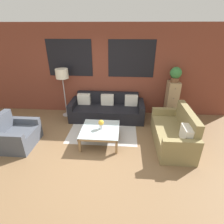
{
  "coord_description": "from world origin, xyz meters",
  "views": [
    {
      "loc": [
        0.77,
        -3.06,
        2.7
      ],
      "look_at": [
        0.45,
        1.26,
        0.55
      ],
      "focal_mm": 28.0,
      "sensor_mm": 36.0,
      "label": 1
    }
  ],
  "objects_px": {
    "couch_dark": "(107,110)",
    "coffee_table": "(100,131)",
    "settee_vintage": "(174,133)",
    "floor_lamp": "(62,76)",
    "potted_plant": "(176,74)",
    "flower_vase": "(101,124)",
    "armchair_corner": "(16,135)",
    "drawer_cabinet": "(171,100)"
  },
  "relations": [
    {
      "from": "couch_dark",
      "to": "coffee_table",
      "type": "height_order",
      "value": "couch_dark"
    },
    {
      "from": "couch_dark",
      "to": "settee_vintage",
      "type": "bearing_deg",
      "value": -35.25
    },
    {
      "from": "settee_vintage",
      "to": "coffee_table",
      "type": "height_order",
      "value": "settee_vintage"
    },
    {
      "from": "floor_lamp",
      "to": "settee_vintage",
      "type": "bearing_deg",
      "value": -23.42
    },
    {
      "from": "couch_dark",
      "to": "potted_plant",
      "type": "relative_size",
      "value": 5.19
    },
    {
      "from": "coffee_table",
      "to": "potted_plant",
      "type": "relative_size",
      "value": 2.12
    },
    {
      "from": "potted_plant",
      "to": "flower_vase",
      "type": "xyz_separation_m",
      "value": [
        -2.04,
        -1.51,
        -0.9
      ]
    },
    {
      "from": "flower_vase",
      "to": "settee_vintage",
      "type": "bearing_deg",
      "value": 1.39
    },
    {
      "from": "armchair_corner",
      "to": "flower_vase",
      "type": "height_order",
      "value": "armchair_corner"
    },
    {
      "from": "floor_lamp",
      "to": "armchair_corner",
      "type": "bearing_deg",
      "value": -112.63
    },
    {
      "from": "armchair_corner",
      "to": "potted_plant",
      "type": "height_order",
      "value": "potted_plant"
    },
    {
      "from": "settee_vintage",
      "to": "drawer_cabinet",
      "type": "xyz_separation_m",
      "value": [
        0.23,
        1.47,
        0.29
      ]
    },
    {
      "from": "floor_lamp",
      "to": "coffee_table",
      "type": "bearing_deg",
      "value": -47.01
    },
    {
      "from": "potted_plant",
      "to": "flower_vase",
      "type": "distance_m",
      "value": 2.69
    },
    {
      "from": "armchair_corner",
      "to": "couch_dark",
      "type": "bearing_deg",
      "value": 37.65
    },
    {
      "from": "coffee_table",
      "to": "settee_vintage",
      "type": "bearing_deg",
      "value": 1.74
    },
    {
      "from": "drawer_cabinet",
      "to": "potted_plant",
      "type": "xyz_separation_m",
      "value": [
        -0.0,
        0.0,
        0.83
      ]
    },
    {
      "from": "flower_vase",
      "to": "coffee_table",
      "type": "bearing_deg",
      "value": -155.2
    },
    {
      "from": "flower_vase",
      "to": "armchair_corner",
      "type": "bearing_deg",
      "value": -171.91
    },
    {
      "from": "armchair_corner",
      "to": "settee_vintage",
      "type": "bearing_deg",
      "value": 4.98
    },
    {
      "from": "settee_vintage",
      "to": "floor_lamp",
      "type": "xyz_separation_m",
      "value": [
        -3.17,
        1.37,
        1.03
      ]
    },
    {
      "from": "couch_dark",
      "to": "floor_lamp",
      "type": "relative_size",
      "value": 1.49
    },
    {
      "from": "couch_dark",
      "to": "settee_vintage",
      "type": "xyz_separation_m",
      "value": [
        1.8,
        -1.27,
        0.03
      ]
    },
    {
      "from": "potted_plant",
      "to": "flower_vase",
      "type": "height_order",
      "value": "potted_plant"
    },
    {
      "from": "potted_plant",
      "to": "armchair_corner",
      "type": "bearing_deg",
      "value": -156.28
    },
    {
      "from": "floor_lamp",
      "to": "flower_vase",
      "type": "bearing_deg",
      "value": -46.22
    },
    {
      "from": "armchair_corner",
      "to": "drawer_cabinet",
      "type": "relative_size",
      "value": 0.77
    },
    {
      "from": "drawer_cabinet",
      "to": "potted_plant",
      "type": "height_order",
      "value": "potted_plant"
    },
    {
      "from": "floor_lamp",
      "to": "drawer_cabinet",
      "type": "bearing_deg",
      "value": 1.57
    },
    {
      "from": "settee_vintage",
      "to": "flower_vase",
      "type": "relative_size",
      "value": 6.86
    },
    {
      "from": "couch_dark",
      "to": "flower_vase",
      "type": "relative_size",
      "value": 9.47
    },
    {
      "from": "drawer_cabinet",
      "to": "flower_vase",
      "type": "distance_m",
      "value": 2.53
    },
    {
      "from": "couch_dark",
      "to": "flower_vase",
      "type": "bearing_deg",
      "value": -90.6
    },
    {
      "from": "armchair_corner",
      "to": "coffee_table",
      "type": "relative_size",
      "value": 0.98
    },
    {
      "from": "potted_plant",
      "to": "settee_vintage",
      "type": "bearing_deg",
      "value": -98.76
    },
    {
      "from": "coffee_table",
      "to": "flower_vase",
      "type": "height_order",
      "value": "flower_vase"
    },
    {
      "from": "floor_lamp",
      "to": "potted_plant",
      "type": "relative_size",
      "value": 3.49
    },
    {
      "from": "drawer_cabinet",
      "to": "flower_vase",
      "type": "height_order",
      "value": "drawer_cabinet"
    },
    {
      "from": "drawer_cabinet",
      "to": "flower_vase",
      "type": "bearing_deg",
      "value": -143.45
    },
    {
      "from": "couch_dark",
      "to": "drawer_cabinet",
      "type": "xyz_separation_m",
      "value": [
        2.02,
        0.2,
        0.31
      ]
    },
    {
      "from": "floor_lamp",
      "to": "drawer_cabinet",
      "type": "height_order",
      "value": "floor_lamp"
    },
    {
      "from": "armchair_corner",
      "to": "potted_plant",
      "type": "distance_m",
      "value": 4.63
    }
  ]
}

